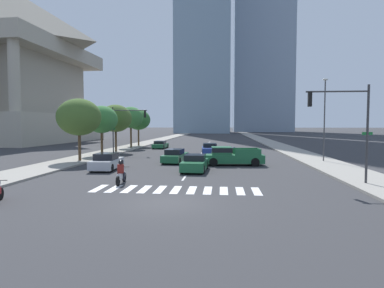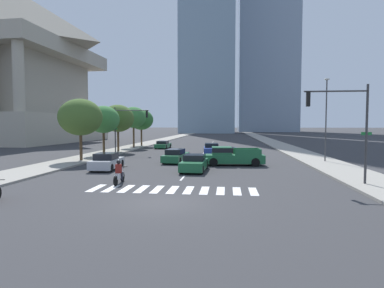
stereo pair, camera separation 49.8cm
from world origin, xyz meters
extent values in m
plane|color=#333335|center=(0.00, 0.00, 0.00)|extent=(800.00, 800.00, 0.00)
cube|color=gray|center=(12.18, 30.00, 0.07)|extent=(4.00, 260.00, 0.15)
cube|color=gray|center=(-12.18, 30.00, 0.07)|extent=(4.00, 260.00, 0.15)
cube|color=silver|center=(-4.50, 3.08, 0.00)|extent=(0.45, 2.23, 0.01)
cube|color=silver|center=(-3.60, 3.08, 0.00)|extent=(0.45, 2.23, 0.01)
cube|color=silver|center=(-2.70, 3.08, 0.00)|extent=(0.45, 2.23, 0.01)
cube|color=silver|center=(-1.80, 3.08, 0.00)|extent=(0.45, 2.23, 0.01)
cube|color=silver|center=(-0.90, 3.08, 0.00)|extent=(0.45, 2.23, 0.01)
cube|color=silver|center=(0.00, 3.08, 0.00)|extent=(0.45, 2.23, 0.01)
cube|color=silver|center=(0.90, 3.08, 0.00)|extent=(0.45, 2.23, 0.01)
cube|color=silver|center=(1.80, 3.08, 0.00)|extent=(0.45, 2.23, 0.01)
cube|color=silver|center=(2.70, 3.08, 0.00)|extent=(0.45, 2.23, 0.01)
cube|color=silver|center=(3.60, 3.08, 0.00)|extent=(0.45, 2.23, 0.01)
cube|color=silver|center=(4.50, 3.08, 0.00)|extent=(0.45, 2.23, 0.01)
cube|color=silver|center=(0.00, 7.08, 0.00)|extent=(0.14, 2.00, 0.01)
cube|color=silver|center=(0.00, 11.08, 0.00)|extent=(0.14, 2.00, 0.01)
cube|color=silver|center=(0.00, 15.08, 0.00)|extent=(0.14, 2.00, 0.01)
cube|color=silver|center=(0.00, 19.08, 0.00)|extent=(0.14, 2.00, 0.01)
cube|color=silver|center=(0.00, 23.08, 0.00)|extent=(0.14, 2.00, 0.01)
cube|color=silver|center=(0.00, 27.08, 0.00)|extent=(0.14, 2.00, 0.01)
cube|color=silver|center=(0.00, 31.08, 0.00)|extent=(0.14, 2.00, 0.01)
cube|color=silver|center=(0.00, 35.08, 0.00)|extent=(0.14, 2.00, 0.01)
cube|color=silver|center=(0.00, 39.08, 0.00)|extent=(0.14, 2.00, 0.01)
cube|color=silver|center=(0.00, 43.08, 0.00)|extent=(0.14, 2.00, 0.01)
cube|color=silver|center=(0.00, 47.08, 0.00)|extent=(0.14, 2.00, 0.01)
cube|color=silver|center=(0.00, 51.08, 0.00)|extent=(0.14, 2.00, 0.01)
cube|color=silver|center=(0.00, 55.08, 0.00)|extent=(0.14, 2.00, 0.01)
cylinder|color=black|center=(-3.70, 5.39, 0.30)|extent=(0.16, 0.61, 0.60)
cylinder|color=black|center=(-3.61, 3.83, 0.30)|extent=(0.16, 0.61, 0.60)
cube|color=silver|center=(-3.65, 4.61, 0.52)|extent=(0.29, 1.26, 0.32)
cylinder|color=#B2B2B7|center=(-3.69, 5.29, 0.60)|extent=(0.08, 0.32, 0.67)
cylinder|color=black|center=(-3.70, 5.34, 0.97)|extent=(0.70, 0.08, 0.04)
cube|color=maroon|center=(-3.65, 4.51, 0.96)|extent=(0.37, 0.26, 0.55)
sphere|color=black|center=(-3.65, 4.51, 1.36)|extent=(0.26, 0.26, 0.26)
cylinder|color=black|center=(-3.83, 4.60, 0.47)|extent=(0.13, 0.13, 0.55)
cylinder|color=black|center=(-3.47, 4.62, 0.47)|extent=(0.13, 0.13, 0.55)
cube|color=#1E6038|center=(3.62, 14.58, 0.59)|extent=(5.54, 2.30, 0.75)
cube|color=#1E6038|center=(2.54, 14.51, 1.32)|extent=(1.85, 1.88, 0.70)
cube|color=black|center=(2.54, 14.51, 1.40)|extent=(1.88, 1.92, 0.39)
cube|color=#1E6038|center=(4.88, 13.75, 1.25)|extent=(2.27, 0.24, 0.55)
cube|color=#1E6038|center=(4.74, 15.59, 1.25)|extent=(2.27, 0.24, 0.55)
cube|color=#1E6038|center=(5.94, 14.75, 1.25)|extent=(0.21, 1.84, 0.55)
cylinder|color=black|center=(1.85, 13.60, 0.38)|extent=(0.78, 0.31, 0.76)
cylinder|color=black|center=(1.72, 15.30, 0.38)|extent=(0.78, 0.31, 0.76)
cylinder|color=black|center=(5.52, 13.86, 0.38)|extent=(0.78, 0.31, 0.76)
cylinder|color=black|center=(5.40, 15.57, 0.38)|extent=(0.78, 0.31, 0.76)
cube|color=navy|center=(1.08, 25.65, 0.50)|extent=(2.23, 4.81, 0.68)
cube|color=black|center=(1.06, 25.88, 1.08)|extent=(1.81, 2.23, 0.49)
cylinder|color=black|center=(2.05, 24.13, 0.32)|extent=(0.27, 0.65, 0.64)
cylinder|color=black|center=(0.35, 24.00, 0.32)|extent=(0.27, 0.65, 0.64)
cylinder|color=black|center=(1.82, 27.30, 0.32)|extent=(0.27, 0.65, 0.64)
cylinder|color=black|center=(0.11, 27.18, 0.32)|extent=(0.27, 0.65, 0.64)
cube|color=maroon|center=(3.20, 19.23, 0.45)|extent=(1.90, 4.33, 0.58)
cube|color=black|center=(3.21, 19.45, 1.01)|extent=(1.65, 1.95, 0.54)
cylinder|color=black|center=(4.03, 17.76, 0.32)|extent=(0.23, 0.64, 0.64)
cylinder|color=black|center=(2.35, 17.77, 0.32)|extent=(0.23, 0.64, 0.64)
cylinder|color=black|center=(4.06, 20.69, 0.32)|extent=(0.23, 0.64, 0.64)
cylinder|color=black|center=(2.38, 20.70, 0.32)|extent=(0.23, 0.64, 0.64)
cube|color=#1E6038|center=(0.46, 10.56, 0.50)|extent=(1.97, 4.35, 0.69)
cube|color=black|center=(0.47, 10.77, 1.07)|extent=(1.65, 1.99, 0.45)
cylinder|color=black|center=(1.19, 9.07, 0.32)|extent=(0.25, 0.65, 0.64)
cylinder|color=black|center=(-0.41, 9.15, 0.32)|extent=(0.25, 0.65, 0.64)
cylinder|color=black|center=(1.32, 11.98, 0.32)|extent=(0.25, 0.65, 0.64)
cylinder|color=black|center=(-0.28, 12.05, 0.32)|extent=(0.25, 0.65, 0.64)
cube|color=#1E6038|center=(-6.93, 34.80, 0.44)|extent=(1.92, 4.49, 0.56)
cube|color=black|center=(-6.94, 34.58, 0.95)|extent=(1.61, 2.05, 0.46)
cylinder|color=black|center=(-7.65, 36.34, 0.32)|extent=(0.25, 0.65, 0.64)
cylinder|color=black|center=(-6.08, 36.27, 0.32)|extent=(0.25, 0.65, 0.64)
cylinder|color=black|center=(-7.77, 33.33, 0.32)|extent=(0.25, 0.65, 0.64)
cylinder|color=black|center=(-6.20, 33.27, 0.32)|extent=(0.25, 0.65, 0.64)
cube|color=#1E6038|center=(-1.96, 16.40, 0.48)|extent=(2.16, 4.85, 0.65)
cube|color=black|center=(-1.98, 16.17, 1.06)|extent=(1.70, 2.25, 0.50)
cylinder|color=black|center=(-2.56, 18.07, 0.32)|extent=(0.28, 0.66, 0.64)
cylinder|color=black|center=(-1.04, 17.92, 0.32)|extent=(0.28, 0.66, 0.64)
cylinder|color=black|center=(-2.88, 14.89, 0.32)|extent=(0.28, 0.66, 0.64)
cylinder|color=black|center=(-1.35, 14.74, 0.32)|extent=(0.28, 0.66, 0.64)
cube|color=#B7BABF|center=(-6.79, 10.77, 0.51)|extent=(1.93, 4.27, 0.69)
cube|color=black|center=(-6.78, 10.56, 1.11)|extent=(1.62, 1.95, 0.51)
cylinder|color=black|center=(-7.64, 12.16, 0.32)|extent=(0.25, 0.65, 0.64)
cylinder|color=black|center=(-6.06, 12.23, 0.32)|extent=(0.25, 0.65, 0.64)
cylinder|color=black|center=(-7.52, 9.31, 0.32)|extent=(0.25, 0.65, 0.64)
cylinder|color=black|center=(-5.94, 9.37, 0.32)|extent=(0.25, 0.65, 0.64)
cylinder|color=#333335|center=(11.28, 5.45, 3.11)|extent=(0.14, 0.14, 5.92)
cylinder|color=#333335|center=(9.46, 5.45, 5.67)|extent=(3.65, 0.10, 0.10)
cube|color=black|center=(7.88, 5.45, 5.22)|extent=(0.20, 0.28, 0.90)
sphere|color=red|center=(7.88, 5.45, 5.52)|extent=(0.18, 0.18, 0.18)
sphere|color=orange|center=(7.88, 5.45, 5.22)|extent=(0.18, 0.18, 0.18)
sphere|color=green|center=(7.88, 5.45, 4.92)|extent=(0.18, 0.18, 0.18)
cube|color=#19662D|center=(11.28, 5.45, 3.15)|extent=(0.60, 0.04, 0.18)
cylinder|color=#333335|center=(-10.98, 24.60, 3.00)|extent=(0.14, 0.14, 5.71)
cylinder|color=#333335|center=(-8.81, 24.60, 5.46)|extent=(4.34, 0.10, 0.10)
cube|color=black|center=(-6.90, 24.60, 5.01)|extent=(0.20, 0.28, 0.90)
sphere|color=red|center=(-6.90, 24.60, 5.31)|extent=(0.18, 0.18, 0.18)
sphere|color=orange|center=(-6.90, 24.60, 5.01)|extent=(0.18, 0.18, 0.18)
sphere|color=green|center=(-6.90, 24.60, 4.71)|extent=(0.18, 0.18, 0.18)
cube|color=#19662D|center=(-10.98, 24.60, 3.15)|extent=(0.60, 0.04, 0.18)
cylinder|color=#3F3F42|center=(12.48, 17.62, 4.04)|extent=(0.12, 0.12, 7.77)
ellipsoid|color=beige|center=(12.48, 17.62, 8.02)|extent=(0.50, 0.24, 0.20)
cylinder|color=#4C3823|center=(-11.38, 15.81, 1.43)|extent=(0.28, 0.28, 2.57)
ellipsoid|color=#426028|center=(-11.38, 15.81, 4.42)|extent=(4.26, 4.26, 3.62)
cylinder|color=#4C3823|center=(-11.38, 21.78, 1.47)|extent=(0.28, 0.28, 2.64)
ellipsoid|color=#387538|center=(-11.38, 21.78, 4.29)|extent=(3.74, 3.74, 3.18)
cylinder|color=#4C3823|center=(-11.38, 26.82, 1.48)|extent=(0.28, 0.28, 2.67)
ellipsoid|color=#426028|center=(-11.38, 26.82, 4.51)|extent=(4.24, 4.24, 3.60)
cylinder|color=#4C3823|center=(-11.38, 34.00, 1.71)|extent=(0.28, 0.28, 3.12)
ellipsoid|color=#387538|center=(-11.38, 34.00, 4.79)|extent=(3.82, 3.82, 3.24)
cylinder|color=#4C3823|center=(-11.38, 38.56, 1.53)|extent=(0.28, 0.28, 2.75)
ellipsoid|color=#2D662D|center=(-11.38, 38.56, 4.51)|extent=(4.01, 4.01, 3.41)
cube|color=#B2A893|center=(-43.95, 49.99, 2.90)|extent=(33.33, 33.33, 5.79)
cube|color=#A49A88|center=(-43.95, 49.99, 11.52)|extent=(26.00, 26.00, 11.45)
cylinder|color=#B2A893|center=(-30.76, 34.92, 11.52)|extent=(1.80, 1.80, 11.45)
cube|color=#B2A893|center=(-43.95, 49.99, 18.74)|extent=(33.33, 33.33, 3.00)
pyramid|color=#9D9482|center=(-43.95, 49.99, 26.83)|extent=(32.00, 32.00, 13.17)
cube|color=#8C9EB2|center=(23.45, 162.04, 53.94)|extent=(29.50, 29.75, 107.89)
camera|label=1|loc=(2.56, -14.88, 3.68)|focal=30.32mm
camera|label=2|loc=(3.06, -14.83, 3.68)|focal=30.32mm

